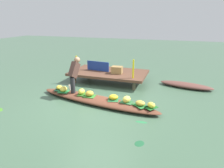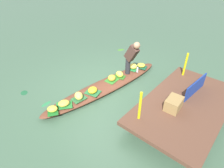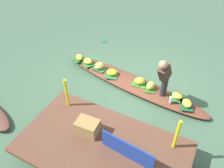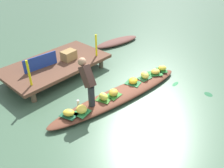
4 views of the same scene
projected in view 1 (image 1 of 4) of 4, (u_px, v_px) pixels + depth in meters
name	position (u px, v px, depth m)	size (l,w,h in m)	color
canal_water	(96.00, 103.00, 6.50)	(40.00, 40.00, 0.00)	#3F5E46
dock_platform	(109.00, 73.00, 8.57)	(3.20, 1.80, 0.43)	brown
vendor_boat	(96.00, 100.00, 6.47)	(4.31, 0.69, 0.19)	brown
moored_boat	(186.00, 85.00, 7.88)	(2.02, 0.58, 0.18)	brown
leaf_mat_0	(90.00, 96.00, 6.53)	(0.37, 0.32, 0.01)	#327F2B
banana_bunch_0	(89.00, 94.00, 6.50)	(0.27, 0.24, 0.18)	gold
leaf_mat_1	(64.00, 92.00, 6.92)	(0.36, 0.33, 0.01)	#277F40
banana_bunch_1	(63.00, 89.00, 6.89)	(0.26, 0.25, 0.19)	#F2D64C
leaf_mat_2	(127.00, 102.00, 6.05)	(0.39, 0.28, 0.01)	#2D6436
banana_bunch_2	(127.00, 99.00, 6.02)	(0.28, 0.22, 0.20)	#F9E057
leaf_mat_3	(82.00, 94.00, 6.68)	(0.35, 0.26, 0.01)	#316921
banana_bunch_3	(82.00, 92.00, 6.65)	(0.25, 0.20, 0.20)	#EAE649
leaf_mat_4	(140.00, 105.00, 5.84)	(0.41, 0.31, 0.01)	#277531
banana_bunch_4	(140.00, 103.00, 5.82)	(0.30, 0.24, 0.14)	gold
leaf_mat_5	(113.00, 99.00, 6.26)	(0.40, 0.33, 0.01)	#286C39
banana_bunch_5	(113.00, 97.00, 6.24)	(0.29, 0.25, 0.16)	yellow
leaf_mat_6	(59.00, 89.00, 7.14)	(0.38, 0.28, 0.01)	#1A5235
banana_bunch_6	(59.00, 87.00, 7.12)	(0.27, 0.22, 0.14)	yellow
leaf_mat_7	(151.00, 107.00, 5.71)	(0.36, 0.26, 0.01)	#1B6423
banana_bunch_7	(151.00, 105.00, 5.68)	(0.25, 0.20, 0.15)	yellow
vendor_person	(74.00, 73.00, 6.73)	(0.26, 0.54, 1.18)	#28282D
water_bottle	(70.00, 87.00, 7.08)	(0.06, 0.06, 0.18)	silver
market_banner	(98.00, 66.00, 8.64)	(1.04, 0.03, 0.41)	navy
railing_post_west	(77.00, 64.00, 8.27)	(0.06, 0.06, 0.72)	yellow
railing_post_east	(133.00, 69.00, 7.53)	(0.06, 0.06, 0.72)	yellow
produce_crate	(117.00, 70.00, 8.23)	(0.44, 0.32, 0.30)	olive
drifting_plant_0	(139.00, 143.00, 4.39)	(0.25, 0.20, 0.01)	#1D5631
drifting_plant_1	(141.00, 122.00, 5.29)	(0.31, 0.12, 0.01)	#2A7744
drifting_plant_2	(0.00, 110.00, 6.00)	(0.30, 0.16, 0.01)	#448527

